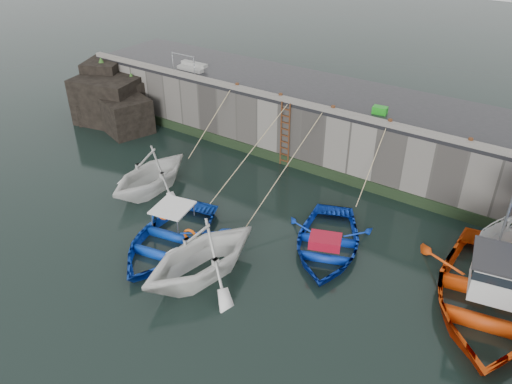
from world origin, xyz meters
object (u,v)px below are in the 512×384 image
Objects in this scene: boat_near_blacktrim at (202,276)px; bollard_d at (390,122)px; boat_near_blue at (169,244)px; fish_crate at (380,110)px; bollard_a at (237,86)px; boat_near_white at (152,190)px; bollard_b at (281,96)px; ladder at (285,135)px; bollard_e at (470,142)px; boat_near_navy at (326,248)px; boat_far_orange at (488,294)px; bollard_c at (333,109)px.

boat_near_blacktrim is 16.79× the size of bollard_d.
fish_crate is at bearing 54.00° from boat_near_blue.
fish_crate is 7.03m from bollard_a.
fish_crate is at bearing 39.84° from boat_near_white.
bollard_a is (-4.97, 8.87, 3.30)m from boat_near_blacktrim.
boat_near_blacktrim is (2.20, -0.66, 0.00)m from boat_near_blue.
bollard_a is at bearing 180.00° from bollard_b.
bollard_a is at bearing 180.00° from bollard_d.
ladder is 0.73× the size of boat_near_white.
bollard_a and bollard_e have the same top height.
ladder reaches higher than boat_near_navy.
bollard_b is (-2.47, 8.87, 3.30)m from boat_near_blacktrim.
ladder is at bearing 114.77° from boat_near_navy.
boat_near_white is 15.69× the size of bollard_d.
bollard_d reaches higher than boat_near_blue.
boat_near_white is at bearing 161.50° from boat_near_blacktrim.
ladder is 11.36m from boat_far_orange.
boat_far_orange is (8.42, 4.09, 0.46)m from boat_near_blacktrim.
ladder is at bearing 114.27° from boat_near_blacktrim.
bollard_d is (0.84, -0.97, -0.02)m from fish_crate.
boat_near_white is 14.03m from boat_far_orange.
boat_near_blue is 1.12× the size of boat_near_blacktrim.
ladder is 5.21× the size of fish_crate.
boat_near_blue is at bearing -172.58° from boat_far_orange.
boat_near_navy is 17.63× the size of bollard_d.
boat_near_blacktrim reaches higher than boat_near_blue.
boat_near_blacktrim is 0.61× the size of boat_far_orange.
boat_near_blacktrim is at bearing -77.01° from ladder.
bollard_b and bollard_c have the same top height.
boat_near_blue is 12.08m from bollard_e.
boat_far_orange is at bearing -30.28° from bollard_c.
ladder is at bearing -171.33° from bollard_c.
ladder is 0.65× the size of boat_near_navy.
boat_near_navy is 17.63× the size of bollard_e.
boat_near_white reaches higher than boat_near_blue.
bollard_c reaches higher than boat_near_blue.
ladder is 8.04m from boat_near_blue.
boat_near_blacktrim reaches higher than boat_near_white.
bollard_e is at bearing 24.61° from boat_near_white.
bollard_a reaches higher than boat_near_blacktrim.
bollard_d is (2.83, 8.87, 3.30)m from boat_near_blacktrim.
bollard_c reaches higher than ladder.
boat_near_blue is 18.76× the size of bollard_c.
boat_near_white is 6.42m from boat_near_blacktrim.
boat_near_blue is 9.27m from bollard_a.
boat_near_blacktrim is at bearing -28.16° from boat_near_blue.
bollard_b is 1.00× the size of bollard_d.
bollard_a is at bearing 126.39° from boat_near_navy.
boat_near_white is at bearing -135.63° from bollard_c.
bollard_e is at bearing 2.40° from ladder.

